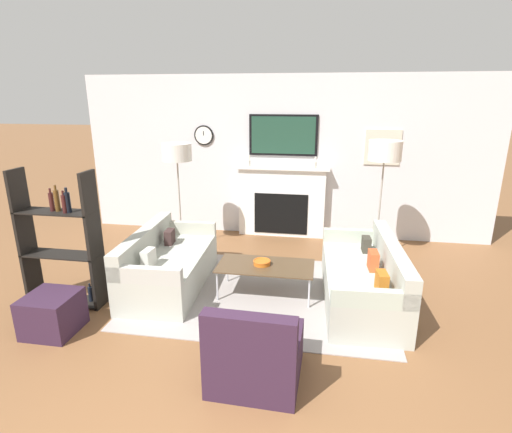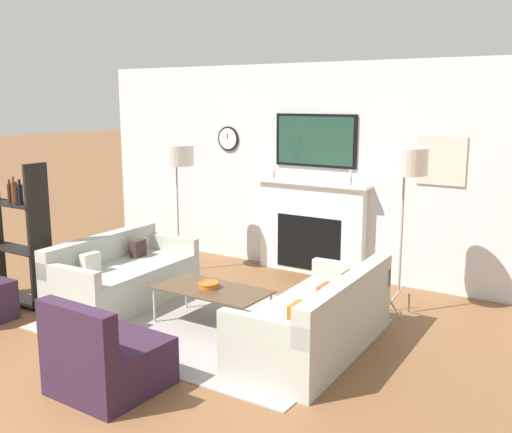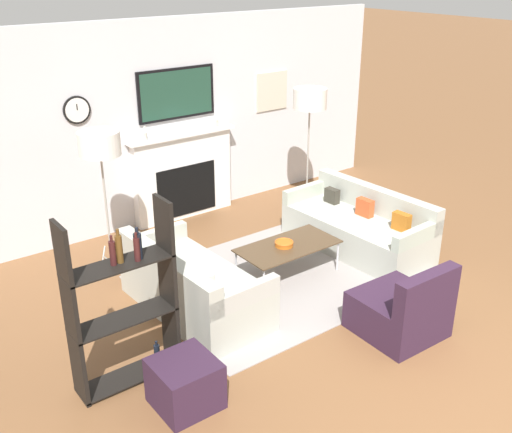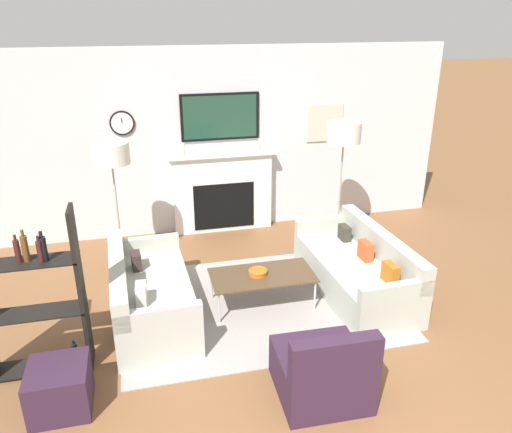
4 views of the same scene
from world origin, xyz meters
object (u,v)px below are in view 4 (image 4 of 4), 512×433
object	(u,v)px
decorative_bowl	(258,272)
coffee_table	(262,276)
couch_left	(149,297)
ottoman	(60,388)
floor_lamp_left	(111,155)
shelf_unit	(32,298)
floor_lamp_right	(344,134)
couch_right	(357,271)
armchair	(322,372)

from	to	relation	value
decorative_bowl	coffee_table	bearing A→B (deg)	-16.14
couch_left	ottoman	xyz separation A→B (m)	(-0.79, -1.18, -0.07)
coffee_table	floor_lamp_left	size ratio (longest dim) A/B	0.69
coffee_table	shelf_unit	bearing A→B (deg)	-165.40
decorative_bowl	floor_lamp_right	distance (m)	2.33
couch_right	floor_lamp_right	distance (m)	1.90
couch_left	couch_right	size ratio (longest dim) A/B	0.90
coffee_table	shelf_unit	xyz separation A→B (m)	(-2.27, -0.59, 0.40)
couch_right	floor_lamp_left	size ratio (longest dim) A/B	1.14
decorative_bowl	shelf_unit	size ratio (longest dim) A/B	0.13
coffee_table	decorative_bowl	size ratio (longest dim) A/B	5.42
floor_lamp_left	shelf_unit	distance (m)	2.19
floor_lamp_right	shelf_unit	bearing A→B (deg)	-152.68
couch_right	armchair	world-z (taller)	armchair
decorative_bowl	couch_left	bearing A→B (deg)	-179.99
decorative_bowl	shelf_unit	distance (m)	2.32
coffee_table	decorative_bowl	world-z (taller)	decorative_bowl
decorative_bowl	shelf_unit	bearing A→B (deg)	-164.75
shelf_unit	floor_lamp_right	bearing A→B (deg)	27.32
couch_left	ottoman	size ratio (longest dim) A/B	3.52
decorative_bowl	shelf_unit	world-z (taller)	shelf_unit
couch_left	floor_lamp_right	distance (m)	3.31
couch_right	ottoman	bearing A→B (deg)	-159.84
couch_left	floor_lamp_left	bearing A→B (deg)	102.49
armchair	ottoman	size ratio (longest dim) A/B	1.58
floor_lamp_left	ottoman	bearing A→B (deg)	-101.19
floor_lamp_left	shelf_unit	bearing A→B (deg)	-110.27
floor_lamp_left	ottoman	distance (m)	2.87
decorative_bowl	floor_lamp_left	xyz separation A→B (m)	(-1.51, 1.32, 1.10)
armchair	shelf_unit	distance (m)	2.64
couch_right	coffee_table	size ratio (longest dim) A/B	1.65
floor_lamp_right	ottoman	size ratio (longest dim) A/B	3.60
couch_left	decorative_bowl	xyz separation A→B (m)	(1.21, 0.00, 0.14)
couch_right	couch_left	bearing A→B (deg)	-179.93
coffee_table	ottoman	xyz separation A→B (m)	(-2.05, -1.17, -0.16)
couch_left	decorative_bowl	distance (m)	1.22
ottoman	couch_left	bearing A→B (deg)	56.28
ottoman	floor_lamp_left	bearing A→B (deg)	78.81
floor_lamp_left	floor_lamp_right	world-z (taller)	floor_lamp_right
couch_right	ottoman	xyz separation A→B (m)	(-3.22, -1.18, -0.06)
couch_right	shelf_unit	world-z (taller)	shelf_unit
coffee_table	ottoman	world-z (taller)	ottoman
couch_right	decorative_bowl	xyz separation A→B (m)	(-1.22, -0.00, 0.15)
couch_left	coffee_table	xyz separation A→B (m)	(1.26, -0.01, 0.09)
armchair	shelf_unit	bearing A→B (deg)	158.29
armchair	ottoman	bearing A→B (deg)	170.11
couch_left	coffee_table	bearing A→B (deg)	-0.63
decorative_bowl	ottoman	world-z (taller)	decorative_bowl
couch_right	shelf_unit	bearing A→B (deg)	-169.98
armchair	decorative_bowl	world-z (taller)	armchair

